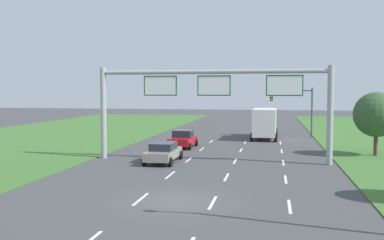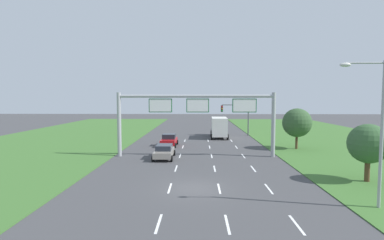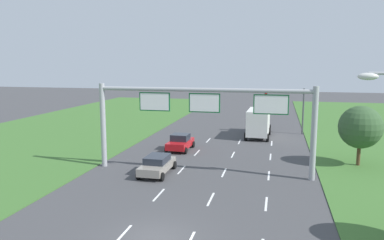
# 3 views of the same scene
# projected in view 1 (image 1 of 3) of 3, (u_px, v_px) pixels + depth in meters

# --- Properties ---
(ground_plane) EXTENTS (200.00, 200.00, 0.00)m
(ground_plane) POSITION_uv_depth(u_px,v_px,m) (176.00, 201.00, 20.24)
(ground_plane) COLOR #424244
(lane_dashes_inner_left) EXTENTS (0.14, 44.40, 0.01)m
(lane_dashes_inner_left) POSITION_uv_depth(u_px,v_px,m) (157.00, 186.00, 23.51)
(lane_dashes_inner_left) COLOR white
(lane_dashes_inner_left) RESTS_ON ground_plane
(lane_dashes_inner_right) EXTENTS (0.14, 44.40, 0.01)m
(lane_dashes_inner_right) POSITION_uv_depth(u_px,v_px,m) (220.00, 188.00, 22.86)
(lane_dashes_inner_right) COLOR white
(lane_dashes_inner_right) RESTS_ON ground_plane
(lane_dashes_slip) EXTENTS (0.14, 44.40, 0.01)m
(lane_dashes_slip) POSITION_uv_depth(u_px,v_px,m) (287.00, 191.00, 22.21)
(lane_dashes_slip) COLOR white
(lane_dashes_slip) RESTS_ON ground_plane
(car_near_red) EXTENTS (2.11, 4.43, 1.45)m
(car_near_red) POSITION_uv_depth(u_px,v_px,m) (163.00, 152.00, 31.14)
(car_near_red) COLOR gray
(car_near_red) RESTS_ON ground_plane
(car_lead_silver) EXTENTS (2.27, 4.05, 1.61)m
(car_lead_silver) POSITION_uv_depth(u_px,v_px,m) (183.00, 139.00, 39.27)
(car_lead_silver) COLOR red
(car_lead_silver) RESTS_ON ground_plane
(box_truck) EXTENTS (2.82, 7.48, 3.30)m
(box_truck) POSITION_uv_depth(u_px,v_px,m) (265.00, 123.00, 46.61)
(box_truck) COLOR silver
(box_truck) RESTS_ON ground_plane
(sign_gantry) EXTENTS (17.24, 0.44, 7.00)m
(sign_gantry) POSITION_uv_depth(u_px,v_px,m) (213.00, 95.00, 31.30)
(sign_gantry) COLOR #9EA0A5
(sign_gantry) RESTS_ON ground_plane
(traffic_light_mast) EXTENTS (4.76, 0.49, 5.60)m
(traffic_light_mast) POSITION_uv_depth(u_px,v_px,m) (294.00, 103.00, 48.31)
(traffic_light_mast) COLOR #47494F
(traffic_light_mast) RESTS_ON ground_plane
(roadside_tree_mid) EXTENTS (3.58, 3.58, 5.13)m
(roadside_tree_mid) POSITION_uv_depth(u_px,v_px,m) (376.00, 115.00, 33.90)
(roadside_tree_mid) COLOR #513823
(roadside_tree_mid) RESTS_ON ground_plane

